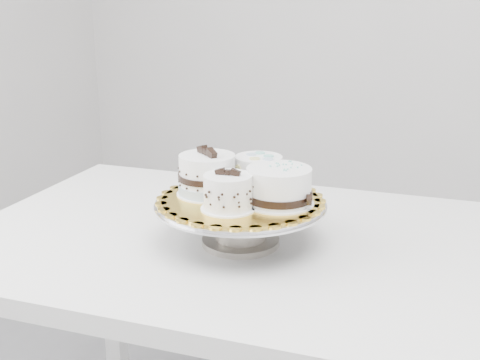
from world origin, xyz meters
The scene contains 7 objects.
table centered at (0.00, 0.23, 0.67)m, with size 1.26×0.95×0.75m.
cake_stand centered at (0.02, 0.19, 0.81)m, with size 0.34×0.34×0.09m.
cake_board centered at (0.02, 0.19, 0.84)m, with size 0.31×0.31×0.00m, color gold.
cake_swirl centered at (0.03, 0.12, 0.88)m, with size 0.11×0.11×0.08m.
cake_banded centered at (-0.05, 0.18, 0.88)m, with size 0.15×0.15×0.10m.
cake_dots centered at (0.02, 0.26, 0.88)m, with size 0.12×0.12×0.07m.
cake_ribbon centered at (0.10, 0.20, 0.88)m, with size 0.16×0.16×0.07m.
Camera 1 is at (0.56, -0.78, 1.22)m, focal length 45.00 mm.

